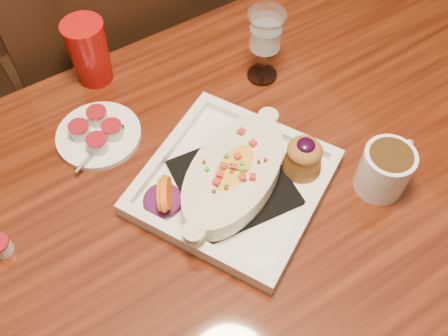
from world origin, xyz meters
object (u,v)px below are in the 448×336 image
goblet (266,35)px  red_tumbler (89,52)px  coffee_mug (386,168)px  saucer (98,134)px  table (235,232)px  plate (238,176)px  chair_far (104,80)px

goblet → red_tumbler: 0.33m
coffee_mug → saucer: size_ratio=0.77×
table → goblet: bearing=46.8°
plate → chair_far: bearing=64.2°
plate → red_tumbler: size_ratio=2.91×
table → coffee_mug: size_ratio=12.68×
coffee_mug → table: bearing=146.3°
plate → coffee_mug: size_ratio=3.24×
chair_far → coffee_mug: 0.82m
goblet → table: bearing=-133.2°
table → saucer: (-0.13, 0.25, 0.11)m
coffee_mug → plate: bearing=137.2°
saucer → coffee_mug: bearing=-44.1°
coffee_mug → red_tumbler: bearing=110.3°
table → goblet: 0.37m
plate → red_tumbler: 0.38m
saucer → table: bearing=-62.5°
table → coffee_mug: coffee_mug is taller
plate → goblet: size_ratio=2.54×
table → red_tumbler: bearing=100.1°
red_tumbler → chair_far: bearing=72.7°
chair_far → goblet: (0.21, -0.41, 0.35)m
table → saucer: size_ratio=9.73×
chair_far → saucer: size_ratio=6.03×
plate → goblet: bearing=17.8°
chair_far → saucer: (-0.13, -0.38, 0.26)m
chair_far → coffee_mug: (0.23, -0.73, 0.29)m
table → red_tumbler: red_tumbler is taller
chair_far → plate: 0.66m
coffee_mug → saucer: (-0.36, 0.35, -0.04)m
chair_far → plate: size_ratio=2.42×
table → chair_far: chair_far is taller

